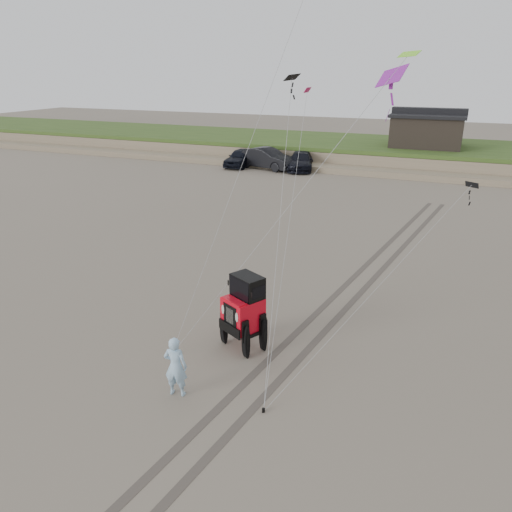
# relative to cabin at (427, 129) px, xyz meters

# --- Properties ---
(ground) EXTENTS (160.00, 160.00, 0.00)m
(ground) POSITION_rel_cabin_xyz_m (-2.00, -37.00, -3.24)
(ground) COLOR #6B6054
(ground) RESTS_ON ground
(dune_ridge) EXTENTS (160.00, 14.25, 1.73)m
(dune_ridge) POSITION_rel_cabin_xyz_m (-2.00, 0.50, -2.42)
(dune_ridge) COLOR #7A6B54
(dune_ridge) RESTS_ON ground
(cabin) EXTENTS (6.40, 5.40, 3.35)m
(cabin) POSITION_rel_cabin_xyz_m (0.00, 0.00, 0.00)
(cabin) COLOR black
(cabin) RESTS_ON dune_ridge
(truck_a) EXTENTS (1.92, 4.67, 1.58)m
(truck_a) POSITION_rel_cabin_xyz_m (-15.25, -6.91, -2.45)
(truck_a) COLOR black
(truck_a) RESTS_ON ground
(truck_b) EXTENTS (5.80, 3.35, 1.81)m
(truck_b) POSITION_rel_cabin_xyz_m (-12.68, -7.06, -2.33)
(truck_b) COLOR black
(truck_b) RESTS_ON ground
(truck_c) EXTENTS (3.29, 5.52, 1.50)m
(truck_c) POSITION_rel_cabin_xyz_m (-9.78, -6.35, -2.49)
(truck_c) COLOR black
(truck_c) RESTS_ON ground
(jeep) EXTENTS (4.42, 5.66, 1.94)m
(jeep) POSITION_rel_cabin_xyz_m (-2.39, -35.42, -2.27)
(jeep) COLOR red
(jeep) RESTS_ON ground
(man) EXTENTS (0.71, 0.53, 1.76)m
(man) POSITION_rel_cabin_xyz_m (-3.07, -38.40, -2.36)
(man) COLOR #96C5E8
(man) RESTS_ON ground
(kite_flock) EXTENTS (7.32, 5.45, 8.63)m
(kite_flock) POSITION_rel_cabin_xyz_m (0.00, -28.32, 5.17)
(kite_flock) COLOR black
(kite_flock) RESTS_ON ground
(stake_main) EXTENTS (0.08, 0.08, 0.12)m
(stake_main) POSITION_rel_cabin_xyz_m (-4.25, -36.77, -3.18)
(stake_main) COLOR black
(stake_main) RESTS_ON ground
(stake_aux) EXTENTS (0.08, 0.08, 0.12)m
(stake_aux) POSITION_rel_cabin_xyz_m (-0.59, -38.21, -3.18)
(stake_aux) COLOR black
(stake_aux) RESTS_ON ground
(tire_tracks) EXTENTS (5.22, 29.74, 0.01)m
(tire_tracks) POSITION_rel_cabin_xyz_m (0.00, -29.00, -3.23)
(tire_tracks) COLOR #4C443D
(tire_tracks) RESTS_ON ground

